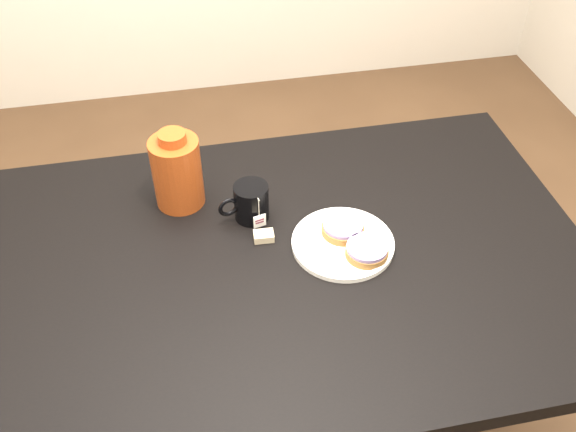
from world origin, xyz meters
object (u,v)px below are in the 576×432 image
Objects in this scene: mug at (251,202)px; teabag_pouch at (264,236)px; plate at (343,242)px; bagel_package at (177,171)px; bagel_front at (367,250)px; table at (275,285)px; bagel_back at (343,228)px.

mug reaches higher than teabag_pouch.
plate is 0.42m from bagel_package.
bagel_front is at bearing -26.76° from teabag_pouch.
mug is at bearing 100.86° from table.
plate is 0.03m from bagel_back.
teabag_pouch is 0.25m from bagel_package.
teabag_pouch is at bearing 162.07° from plate.
bagel_front reaches higher than plate.
bagel_front is 0.23m from teabag_pouch.
table is 0.20m from mug.
bagel_package reaches higher than plate.
mug reaches higher than plate.
bagel_package is at bearing 135.48° from teabag_pouch.
table is at bearing -79.62° from teabag_pouch.
mug is 0.09m from teabag_pouch.
bagel_front reaches higher than table.
bagel_back is 0.22m from mug.
mug reaches higher than bagel_front.
plate is (0.16, 0.01, 0.09)m from table.
bagel_front is at bearing -35.80° from bagel_package.
plate is at bearing -17.93° from teabag_pouch.
bagel_back is at bearing 76.96° from plate.
bagel_back is 0.18m from teabag_pouch.
bagel_back is at bearing 111.99° from bagel_front.
bagel_front is at bearing -53.33° from mug.
mug is (-0.22, 0.18, 0.02)m from bagel_front.
plate is 0.23m from mug.
bagel_front reaches higher than teabag_pouch.
table is 11.42× the size of bagel_front.
bagel_package is at bearing 136.40° from mug.
teabag_pouch is (0.02, -0.08, -0.04)m from mug.
bagel_package reaches higher than table.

